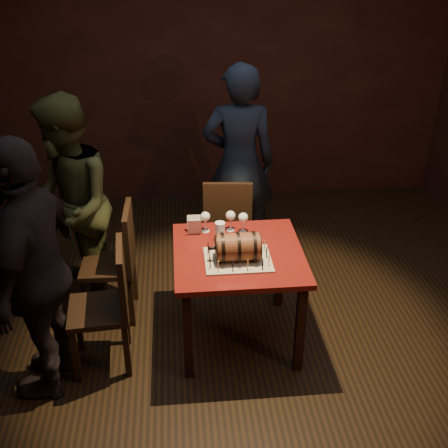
% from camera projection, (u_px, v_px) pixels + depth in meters
% --- Properties ---
extents(room_shell, '(5.04, 5.04, 2.80)m').
position_uv_depth(room_shell, '(240.00, 165.00, 3.59)').
color(room_shell, black).
rests_on(room_shell, ground).
extents(pub_table, '(0.90, 0.90, 0.75)m').
position_uv_depth(pub_table, '(238.00, 265.00, 3.95)').
color(pub_table, '#500E0D').
rests_on(pub_table, ground).
extents(cake_board, '(0.45, 0.35, 0.01)m').
position_uv_depth(cake_board, '(238.00, 260.00, 3.80)').
color(cake_board, '#ACA38A').
rests_on(cake_board, pub_table).
extents(barrel_cake, '(0.35, 0.21, 0.21)m').
position_uv_depth(barrel_cake, '(238.00, 247.00, 3.76)').
color(barrel_cake, brown).
rests_on(barrel_cake, cake_board).
extents(birthday_candles, '(0.40, 0.30, 0.09)m').
position_uv_depth(birthday_candles, '(238.00, 254.00, 3.78)').
color(birthday_candles, '#F5E692').
rests_on(birthday_candles, cake_board).
extents(wine_glass_left, '(0.07, 0.07, 0.16)m').
position_uv_depth(wine_glass_left, '(205.00, 217.00, 4.10)').
color(wine_glass_left, silver).
rests_on(wine_glass_left, pub_table).
extents(wine_glass_mid, '(0.07, 0.07, 0.16)m').
position_uv_depth(wine_glass_mid, '(231.00, 216.00, 4.12)').
color(wine_glass_mid, silver).
rests_on(wine_glass_mid, pub_table).
extents(wine_glass_right, '(0.07, 0.07, 0.16)m').
position_uv_depth(wine_glass_right, '(243.00, 218.00, 4.09)').
color(wine_glass_right, silver).
rests_on(wine_glass_right, pub_table).
extents(pint_of_ale, '(0.07, 0.07, 0.15)m').
position_uv_depth(pint_of_ale, '(220.00, 232.00, 4.00)').
color(pint_of_ale, silver).
rests_on(pint_of_ale, pub_table).
extents(menu_card, '(0.10, 0.05, 0.13)m').
position_uv_depth(menu_card, '(194.00, 226.00, 4.10)').
color(menu_card, white).
rests_on(menu_card, pub_table).
extents(chair_back, '(0.44, 0.44, 0.93)m').
position_uv_depth(chair_back, '(228.00, 222.00, 4.77)').
color(chair_back, black).
rests_on(chair_back, ground).
extents(chair_left_rear, '(0.41, 0.41, 0.93)m').
position_uv_depth(chair_left_rear, '(118.00, 257.00, 4.27)').
color(chair_left_rear, black).
rests_on(chair_left_rear, ground).
extents(chair_left_front, '(0.43, 0.43, 0.93)m').
position_uv_depth(chair_left_front, '(109.00, 301.00, 3.79)').
color(chair_left_front, black).
rests_on(chair_left_front, ground).
extents(person_back, '(0.67, 0.46, 1.78)m').
position_uv_depth(person_back, '(239.00, 163.00, 4.96)').
color(person_back, '#171F2F').
rests_on(person_back, ground).
extents(person_left_rear, '(0.83, 0.96, 1.71)m').
position_uv_depth(person_left_rear, '(69.00, 207.00, 4.28)').
color(person_left_rear, '#3D4321').
rests_on(person_left_rear, ground).
extents(person_left_front, '(0.61, 1.10, 1.76)m').
position_uv_depth(person_left_front, '(36.00, 272.00, 3.44)').
color(person_left_front, black).
rests_on(person_left_front, ground).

